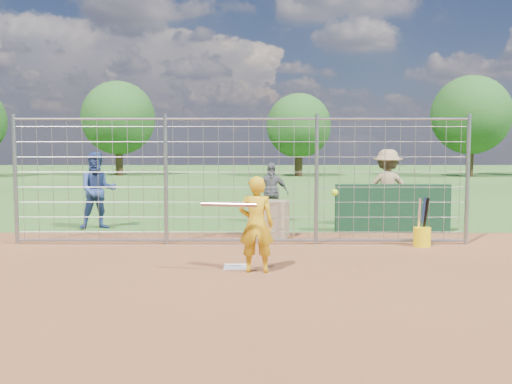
{
  "coord_description": "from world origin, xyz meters",
  "views": [
    {
      "loc": [
        0.33,
        -9.3,
        1.96
      ],
      "look_at": [
        0.3,
        0.8,
        1.15
      ],
      "focal_mm": 40.0,
      "sensor_mm": 36.0,
      "label": 1
    }
  ],
  "objects_px": {
    "bystander_b": "(271,193)",
    "bystander_c": "(387,188)",
    "equipment_bin": "(269,219)",
    "bucket_with_bats": "(422,234)",
    "bystander_a": "(98,190)",
    "batter": "(256,224)"
  },
  "relations": [
    {
      "from": "bystander_c",
      "to": "bucket_with_bats",
      "type": "relative_size",
      "value": 1.95
    },
    {
      "from": "bucket_with_bats",
      "to": "equipment_bin",
      "type": "bearing_deg",
      "value": 159.55
    },
    {
      "from": "bystander_b",
      "to": "bucket_with_bats",
      "type": "distance_m",
      "value": 4.49
    },
    {
      "from": "equipment_bin",
      "to": "bucket_with_bats",
      "type": "bearing_deg",
      "value": -5.99
    },
    {
      "from": "batter",
      "to": "bystander_b",
      "type": "xyz_separation_m",
      "value": [
        0.35,
        5.7,
        0.02
      ]
    },
    {
      "from": "bystander_b",
      "to": "equipment_bin",
      "type": "height_order",
      "value": "bystander_b"
    },
    {
      "from": "batter",
      "to": "bucket_with_bats",
      "type": "xyz_separation_m",
      "value": [
        3.24,
        2.3,
        -0.51
      ]
    },
    {
      "from": "bystander_c",
      "to": "equipment_bin",
      "type": "distance_m",
      "value": 3.33
    },
    {
      "from": "batter",
      "to": "bystander_c",
      "type": "xyz_separation_m",
      "value": [
        3.16,
        4.97,
        0.19
      ]
    },
    {
      "from": "bystander_a",
      "to": "bucket_with_bats",
      "type": "xyz_separation_m",
      "value": [
        7.02,
        -2.39,
        -0.67
      ]
    },
    {
      "from": "bystander_c",
      "to": "equipment_bin",
      "type": "relative_size",
      "value": 2.36
    },
    {
      "from": "bystander_b",
      "to": "bystander_c",
      "type": "height_order",
      "value": "bystander_c"
    },
    {
      "from": "equipment_bin",
      "to": "bucket_with_bats",
      "type": "height_order",
      "value": "bucket_with_bats"
    },
    {
      "from": "batter",
      "to": "bystander_b",
      "type": "bearing_deg",
      "value": -90.85
    },
    {
      "from": "bystander_a",
      "to": "bystander_c",
      "type": "bearing_deg",
      "value": -16.91
    },
    {
      "from": "bystander_b",
      "to": "bystander_a",
      "type": "bearing_deg",
      "value": -169.27
    },
    {
      "from": "batter",
      "to": "bystander_a",
      "type": "distance_m",
      "value": 6.03
    },
    {
      "from": "bystander_b",
      "to": "equipment_bin",
      "type": "relative_size",
      "value": 1.93
    },
    {
      "from": "batter",
      "to": "bystander_a",
      "type": "bearing_deg",
      "value": -48.49
    },
    {
      "from": "batter",
      "to": "bystander_b",
      "type": "height_order",
      "value": "bystander_b"
    },
    {
      "from": "bystander_c",
      "to": "equipment_bin",
      "type": "xyz_separation_m",
      "value": [
        -2.89,
        -1.55,
        -0.55
      ]
    },
    {
      "from": "equipment_bin",
      "to": "bucket_with_bats",
      "type": "distance_m",
      "value": 3.19
    }
  ]
}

